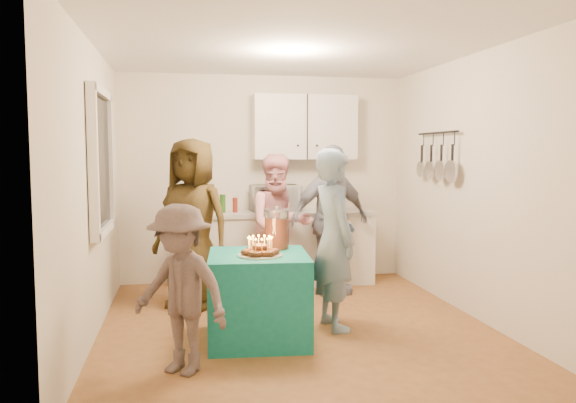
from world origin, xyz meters
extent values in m
plane|color=brown|center=(0.00, 0.00, 0.00)|extent=(4.00, 4.00, 0.00)
plane|color=white|center=(0.00, 0.00, 2.60)|extent=(4.00, 4.00, 0.00)
plane|color=silver|center=(0.00, 2.00, 1.30)|extent=(3.60, 3.60, 0.00)
plane|color=silver|center=(-1.80, 0.00, 1.30)|extent=(4.00, 4.00, 0.00)
plane|color=silver|center=(1.80, 0.00, 1.30)|extent=(4.00, 4.00, 0.00)
cube|color=black|center=(-1.77, 0.30, 1.55)|extent=(0.04, 1.00, 1.20)
cube|color=white|center=(0.20, 1.70, 0.43)|extent=(2.20, 0.58, 0.86)
cube|color=beige|center=(0.20, 1.70, 0.89)|extent=(2.24, 0.62, 0.05)
cube|color=white|center=(0.50, 1.85, 1.95)|extent=(1.30, 0.30, 0.80)
cube|color=black|center=(1.72, 0.70, 1.60)|extent=(0.12, 1.00, 0.60)
imported|color=white|center=(0.10, 1.70, 1.07)|extent=(0.61, 0.44, 0.32)
cube|color=#12776E|center=(-0.39, -0.34, 0.38)|extent=(0.92, 0.92, 0.76)
cylinder|color=#AE2D0D|center=(-0.19, -0.09, 0.93)|extent=(0.22, 0.22, 0.34)
imported|color=#7892AE|center=(0.34, -0.12, 0.84)|extent=(0.48, 0.66, 1.67)
imported|color=brown|center=(-0.93, 0.89, 0.89)|extent=(1.04, 0.95, 1.78)
imported|color=#D77087|center=(0.04, 1.09, 0.81)|extent=(0.85, 0.69, 1.62)
imported|color=#101836|center=(0.64, 1.12, 0.86)|extent=(1.09, 0.71, 1.73)
imported|color=#4C3E3D|center=(-1.06, -0.96, 0.63)|extent=(0.93, 0.87, 1.26)
camera|label=1|loc=(-1.04, -5.09, 1.63)|focal=35.00mm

